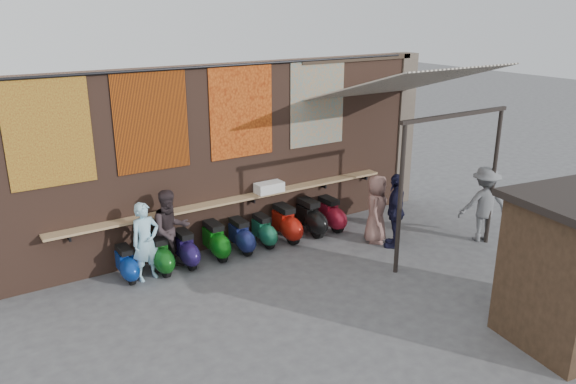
{
  "coord_description": "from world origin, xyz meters",
  "views": [
    {
      "loc": [
        -5.34,
        -8.08,
        5.15
      ],
      "look_at": [
        0.66,
        1.2,
        1.47
      ],
      "focal_mm": 35.0,
      "sensor_mm": 36.0,
      "label": 1
    }
  ],
  "objects_px": {
    "scooter_stool_3": "(216,241)",
    "scooter_stool_8": "(331,214)",
    "shopper_tan": "(376,209)",
    "diner_right": "(171,230)",
    "shopper_navy": "(396,211)",
    "scooter_stool_1": "(160,255)",
    "scooter_stool_2": "(186,249)",
    "diner_left": "(146,242)",
    "scooter_stool_5": "(263,231)",
    "scooter_stool_0": "(127,264)",
    "shelf_box": "(269,187)",
    "scooter_stool_6": "(286,224)",
    "scooter_stool_7": "(310,218)",
    "shopper_grey": "(484,204)",
    "scooter_stool_4": "(241,236)"
  },
  "relations": [
    {
      "from": "diner_right",
      "to": "shopper_navy",
      "type": "xyz_separation_m",
      "value": [
        4.62,
        -1.6,
        -0.0
      ]
    },
    {
      "from": "scooter_stool_2",
      "to": "scooter_stool_8",
      "type": "relative_size",
      "value": 0.95
    },
    {
      "from": "scooter_stool_1",
      "to": "diner_right",
      "type": "distance_m",
      "value": 0.54
    },
    {
      "from": "scooter_stool_4",
      "to": "scooter_stool_5",
      "type": "height_order",
      "value": "scooter_stool_4"
    },
    {
      "from": "scooter_stool_1",
      "to": "scooter_stool_7",
      "type": "height_order",
      "value": "scooter_stool_7"
    },
    {
      "from": "scooter_stool_7",
      "to": "shopper_grey",
      "type": "relative_size",
      "value": 0.5
    },
    {
      "from": "scooter_stool_6",
      "to": "scooter_stool_5",
      "type": "bearing_deg",
      "value": 176.02
    },
    {
      "from": "scooter_stool_2",
      "to": "scooter_stool_5",
      "type": "xyz_separation_m",
      "value": [
        1.88,
        0.03,
        -0.02
      ]
    },
    {
      "from": "scooter_stool_4",
      "to": "scooter_stool_8",
      "type": "bearing_deg",
      "value": -0.23
    },
    {
      "from": "scooter_stool_6",
      "to": "scooter_stool_8",
      "type": "height_order",
      "value": "scooter_stool_6"
    },
    {
      "from": "shopper_navy",
      "to": "shopper_tan",
      "type": "distance_m",
      "value": 0.47
    },
    {
      "from": "shelf_box",
      "to": "shopper_navy",
      "type": "distance_m",
      "value": 2.87
    },
    {
      "from": "scooter_stool_6",
      "to": "diner_right",
      "type": "bearing_deg",
      "value": 179.43
    },
    {
      "from": "scooter_stool_2",
      "to": "scooter_stool_8",
      "type": "height_order",
      "value": "scooter_stool_8"
    },
    {
      "from": "scooter_stool_2",
      "to": "diner_left",
      "type": "xyz_separation_m",
      "value": [
        -0.87,
        -0.13,
        0.42
      ]
    },
    {
      "from": "scooter_stool_3",
      "to": "scooter_stool_7",
      "type": "height_order",
      "value": "scooter_stool_7"
    },
    {
      "from": "scooter_stool_1",
      "to": "scooter_stool_3",
      "type": "height_order",
      "value": "scooter_stool_3"
    },
    {
      "from": "scooter_stool_6",
      "to": "shopper_tan",
      "type": "distance_m",
      "value": 2.08
    },
    {
      "from": "scooter_stool_2",
      "to": "scooter_stool_5",
      "type": "distance_m",
      "value": 1.88
    },
    {
      "from": "scooter_stool_6",
      "to": "shopper_grey",
      "type": "height_order",
      "value": "shopper_grey"
    },
    {
      "from": "scooter_stool_1",
      "to": "shopper_tan",
      "type": "distance_m",
      "value": 4.86
    },
    {
      "from": "shelf_box",
      "to": "scooter_stool_4",
      "type": "relative_size",
      "value": 0.83
    },
    {
      "from": "shelf_box",
      "to": "shopper_tan",
      "type": "xyz_separation_m",
      "value": [
        1.93,
        -1.47,
        -0.45
      ]
    },
    {
      "from": "scooter_stool_2",
      "to": "scooter_stool_8",
      "type": "xyz_separation_m",
      "value": [
        3.72,
        -0.03,
        0.02
      ]
    },
    {
      "from": "scooter_stool_4",
      "to": "scooter_stool_6",
      "type": "relative_size",
      "value": 0.89
    },
    {
      "from": "scooter_stool_2",
      "to": "scooter_stool_3",
      "type": "bearing_deg",
      "value": 0.95
    },
    {
      "from": "scooter_stool_6",
      "to": "scooter_stool_4",
      "type": "bearing_deg",
      "value": -179.87
    },
    {
      "from": "scooter_stool_3",
      "to": "scooter_stool_8",
      "type": "xyz_separation_m",
      "value": [
        3.03,
        -0.04,
        0.0
      ]
    },
    {
      "from": "scooter_stool_5",
      "to": "diner_left",
      "type": "relative_size",
      "value": 0.46
    },
    {
      "from": "scooter_stool_1",
      "to": "shopper_grey",
      "type": "distance_m",
      "value": 7.25
    },
    {
      "from": "shelf_box",
      "to": "scooter_stool_5",
      "type": "height_order",
      "value": "shelf_box"
    },
    {
      "from": "scooter_stool_1",
      "to": "scooter_stool_3",
      "type": "distance_m",
      "value": 1.25
    },
    {
      "from": "scooter_stool_1",
      "to": "shopper_navy",
      "type": "distance_m",
      "value": 5.16
    },
    {
      "from": "scooter_stool_4",
      "to": "shopper_tan",
      "type": "height_order",
      "value": "shopper_tan"
    },
    {
      "from": "scooter_stool_5",
      "to": "scooter_stool_8",
      "type": "bearing_deg",
      "value": -1.63
    },
    {
      "from": "shelf_box",
      "to": "diner_right",
      "type": "bearing_deg",
      "value": -173.17
    },
    {
      "from": "scooter_stool_4",
      "to": "diner_left",
      "type": "bearing_deg",
      "value": -176.89
    },
    {
      "from": "scooter_stool_2",
      "to": "scooter_stool_7",
      "type": "distance_m",
      "value": 3.13
    },
    {
      "from": "scooter_stool_0",
      "to": "shopper_navy",
      "type": "height_order",
      "value": "shopper_navy"
    },
    {
      "from": "shelf_box",
      "to": "scooter_stool_8",
      "type": "distance_m",
      "value": 1.76
    },
    {
      "from": "diner_left",
      "to": "shopper_navy",
      "type": "distance_m",
      "value": 5.39
    },
    {
      "from": "scooter_stool_1",
      "to": "scooter_stool_5",
      "type": "relative_size",
      "value": 1.09
    },
    {
      "from": "shopper_grey",
      "to": "scooter_stool_2",
      "type": "bearing_deg",
      "value": 5.6
    },
    {
      "from": "scooter_stool_8",
      "to": "diner_left",
      "type": "height_order",
      "value": "diner_left"
    },
    {
      "from": "scooter_stool_1",
      "to": "scooter_stool_8",
      "type": "height_order",
      "value": "scooter_stool_8"
    },
    {
      "from": "shopper_tan",
      "to": "diner_right",
      "type": "bearing_deg",
      "value": 122.8
    },
    {
      "from": "scooter_stool_7",
      "to": "shopper_navy",
      "type": "xyz_separation_m",
      "value": [
        1.19,
        -1.57,
        0.43
      ]
    },
    {
      "from": "shelf_box",
      "to": "scooter_stool_8",
      "type": "height_order",
      "value": "shelf_box"
    },
    {
      "from": "scooter_stool_0",
      "to": "shopper_tan",
      "type": "xyz_separation_m",
      "value": [
        5.38,
        -1.18,
        0.45
      ]
    },
    {
      "from": "shopper_grey",
      "to": "shopper_tan",
      "type": "relative_size",
      "value": 1.12
    }
  ]
}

